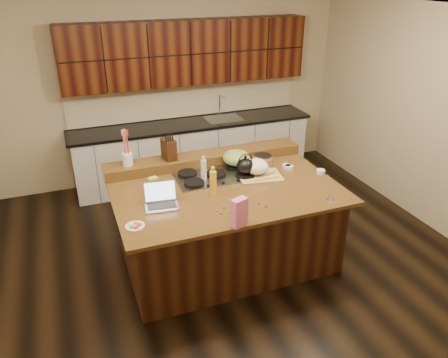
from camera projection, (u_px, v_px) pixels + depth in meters
name	position (u px, v px, depth m)	size (l,w,h in m)	color
room	(226.00, 151.00, 4.51)	(5.52, 5.02, 2.72)	black
island	(226.00, 224.00, 4.89)	(2.40, 1.60, 0.92)	black
back_ledge	(205.00, 158.00, 5.26)	(2.40, 0.30, 0.12)	black
cooktop	(216.00, 175.00, 4.94)	(0.92, 0.52, 0.05)	gray
back_counter	(192.00, 119.00, 6.63)	(3.70, 0.66, 2.40)	silver
kettle	(245.00, 166.00, 4.87)	(0.20, 0.20, 0.18)	black
green_bowl	(236.00, 158.00, 5.09)	(0.32, 0.32, 0.18)	olive
laptop	(161.00, 199.00, 4.33)	(0.36, 0.30, 0.23)	#B7B7BC
oil_bottle	(213.00, 184.00, 4.48)	(0.07, 0.07, 0.27)	yellow
vinegar_bottle	(204.00, 171.00, 4.78)	(0.06, 0.06, 0.25)	silver
wooden_tray	(257.00, 169.00, 4.93)	(0.53, 0.42, 0.19)	tan
ramekin_a	(321.00, 172.00, 5.01)	(0.10, 0.10, 0.04)	white
ramekin_b	(289.00, 167.00, 5.12)	(0.10, 0.10, 0.04)	white
ramekin_c	(287.00, 166.00, 5.14)	(0.10, 0.10, 0.04)	white
strainer_bowl	(263.00, 160.00, 5.24)	(0.24, 0.24, 0.09)	#996B3F
kitchen_timer	(331.00, 197.00, 4.44)	(0.08, 0.08, 0.07)	silver
pink_bag	(239.00, 212.00, 3.94)	(0.15, 0.08, 0.28)	pink
candy_plate	(135.00, 226.00, 3.98)	(0.18, 0.18, 0.01)	white
package_box	(153.00, 183.00, 4.64)	(0.10, 0.07, 0.13)	gold
utensil_crock	(128.00, 159.00, 4.91)	(0.12, 0.12, 0.14)	white
knife_block	(169.00, 149.00, 5.04)	(0.12, 0.20, 0.24)	black
gumdrop_0	(259.00, 203.00, 4.36)	(0.02, 0.02, 0.02)	red
gumdrop_1	(218.00, 211.00, 4.23)	(0.02, 0.02, 0.02)	#198C26
gumdrop_2	(235.00, 206.00, 4.32)	(0.02, 0.02, 0.02)	red
gumdrop_3	(224.00, 207.00, 4.29)	(0.02, 0.02, 0.02)	#198C26
gumdrop_4	(266.00, 206.00, 4.31)	(0.02, 0.02, 0.02)	red
gumdrop_5	(232.00, 205.00, 4.33)	(0.02, 0.02, 0.02)	#198C26
gumdrop_6	(221.00, 213.00, 4.18)	(0.02, 0.02, 0.02)	red
gumdrop_7	(229.00, 212.00, 4.20)	(0.02, 0.02, 0.02)	#198C26
gumdrop_8	(235.00, 205.00, 4.33)	(0.02, 0.02, 0.02)	red
gumdrop_9	(238.00, 214.00, 4.17)	(0.02, 0.02, 0.02)	#198C26
gumdrop_10	(242.00, 208.00, 4.28)	(0.02, 0.02, 0.02)	red
gumdrop_11	(245.00, 215.00, 4.16)	(0.02, 0.02, 0.02)	#198C26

